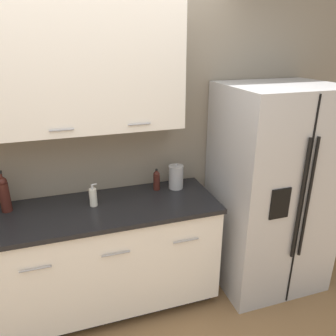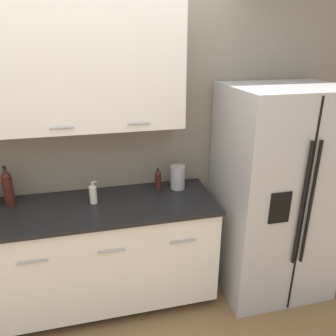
% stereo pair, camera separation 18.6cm
% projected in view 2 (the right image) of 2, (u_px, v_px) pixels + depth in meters
% --- Properties ---
extents(wall_back, '(10.00, 0.39, 2.60)m').
position_uv_depth(wall_back, '(75.00, 126.00, 2.54)').
color(wall_back, gray).
rests_on(wall_back, ground_plane).
extents(counter_unit, '(2.20, 0.64, 0.92)m').
position_uv_depth(counter_unit, '(77.00, 257.00, 2.62)').
color(counter_unit, black).
rests_on(counter_unit, ground_plane).
extents(refrigerator, '(0.90, 0.80, 1.78)m').
position_uv_depth(refrigerator, '(275.00, 193.00, 2.76)').
color(refrigerator, '#B2B2B5').
rests_on(refrigerator, ground_plane).
extents(wine_bottle, '(0.07, 0.07, 0.32)m').
position_uv_depth(wine_bottle, '(8.00, 188.00, 2.44)').
color(wine_bottle, '#3D1914').
rests_on(wine_bottle, counter_unit).
extents(soap_dispenser, '(0.06, 0.06, 0.18)m').
position_uv_depth(soap_dispenser, '(93.00, 194.00, 2.50)').
color(soap_dispenser, silver).
rests_on(soap_dispenser, counter_unit).
extents(oil_bottle, '(0.06, 0.06, 0.18)m').
position_uv_depth(oil_bottle, '(158.00, 180.00, 2.73)').
color(oil_bottle, '#3D1914').
rests_on(oil_bottle, counter_unit).
extents(steel_canister, '(0.13, 0.13, 0.22)m').
position_uv_depth(steel_canister, '(178.00, 177.00, 2.74)').
color(steel_canister, '#A3A3A5').
rests_on(steel_canister, counter_unit).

